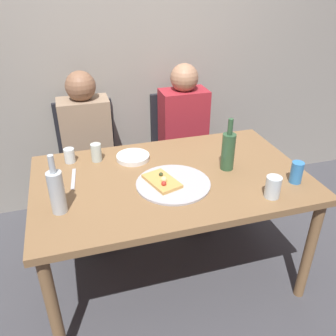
# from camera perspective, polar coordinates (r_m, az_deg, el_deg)

# --- Properties ---
(ground_plane) EXTENTS (8.00, 8.00, 0.00)m
(ground_plane) POSITION_cam_1_polar(r_m,az_deg,el_deg) (2.46, 0.41, -16.25)
(ground_plane) COLOR #424247
(back_wall) EXTENTS (6.00, 0.10, 2.60)m
(back_wall) POSITION_cam_1_polar(r_m,az_deg,el_deg) (2.79, -6.24, 19.76)
(back_wall) COLOR gray
(back_wall) RESTS_ON ground_plane
(dining_table) EXTENTS (1.54, 0.94, 0.74)m
(dining_table) POSITION_cam_1_polar(r_m,az_deg,el_deg) (2.04, 0.47, -3.09)
(dining_table) COLOR olive
(dining_table) RESTS_ON ground_plane
(pizza_tray) EXTENTS (0.41, 0.41, 0.01)m
(pizza_tray) POSITION_cam_1_polar(r_m,az_deg,el_deg) (1.92, 0.85, -2.55)
(pizza_tray) COLOR #ADADB2
(pizza_tray) RESTS_ON dining_table
(pizza_slice_last) EXTENTS (0.19, 0.25, 0.05)m
(pizza_slice_last) POSITION_cam_1_polar(r_m,az_deg,el_deg) (1.91, -0.97, -2.11)
(pizza_slice_last) COLOR tan
(pizza_slice_last) RESTS_ON pizza_tray
(wine_bottle) EXTENTS (0.07, 0.07, 0.31)m
(wine_bottle) POSITION_cam_1_polar(r_m,az_deg,el_deg) (1.74, -17.59, -3.57)
(wine_bottle) COLOR #B2BCC1
(wine_bottle) RESTS_ON dining_table
(beer_bottle) EXTENTS (0.08, 0.08, 0.31)m
(beer_bottle) POSITION_cam_1_polar(r_m,az_deg,el_deg) (2.05, 9.72, 2.83)
(beer_bottle) COLOR #2D5133
(beer_bottle) RESTS_ON dining_table
(tumbler_near) EXTENTS (0.06, 0.06, 0.09)m
(tumbler_near) POSITION_cam_1_polar(r_m,az_deg,el_deg) (2.21, -15.67, 1.97)
(tumbler_near) COLOR silver
(tumbler_near) RESTS_ON dining_table
(tumbler_far) EXTENTS (0.06, 0.06, 0.11)m
(tumbler_far) POSITION_cam_1_polar(r_m,az_deg,el_deg) (2.18, -11.54, 2.49)
(tumbler_far) COLOR #B7C6BC
(tumbler_far) RESTS_ON dining_table
(wine_glass) EXTENTS (0.08, 0.08, 0.12)m
(wine_glass) POSITION_cam_1_polar(r_m,az_deg,el_deg) (1.87, 16.64, -2.97)
(wine_glass) COLOR silver
(wine_glass) RESTS_ON dining_table
(soda_can) EXTENTS (0.07, 0.07, 0.12)m
(soda_can) POSITION_cam_1_polar(r_m,az_deg,el_deg) (2.04, 20.12, -0.67)
(soda_can) COLOR #337AC1
(soda_can) RESTS_ON dining_table
(plate_stack) EXTENTS (0.20, 0.20, 0.03)m
(plate_stack) POSITION_cam_1_polar(r_m,az_deg,el_deg) (2.18, -5.69, 1.76)
(plate_stack) COLOR white
(plate_stack) RESTS_ON dining_table
(table_knife) EXTENTS (0.04, 0.22, 0.01)m
(table_knife) POSITION_cam_1_polar(r_m,az_deg,el_deg) (2.04, -15.07, -1.68)
(table_knife) COLOR #B7B7BC
(table_knife) RESTS_ON dining_table
(chair_left) EXTENTS (0.44, 0.44, 0.90)m
(chair_left) POSITION_cam_1_polar(r_m,az_deg,el_deg) (2.81, -12.75, 2.30)
(chair_left) COLOR black
(chair_left) RESTS_ON ground_plane
(chair_right) EXTENTS (0.44, 0.44, 0.90)m
(chair_right) POSITION_cam_1_polar(r_m,az_deg,el_deg) (2.94, 2.04, 4.27)
(chair_right) COLOR black
(chair_right) RESTS_ON ground_plane
(guest_in_sweater) EXTENTS (0.36, 0.56, 1.17)m
(guest_in_sweater) POSITION_cam_1_polar(r_m,az_deg,el_deg) (2.62, -12.75, 3.34)
(guest_in_sweater) COLOR #937A60
(guest_in_sweater) RESTS_ON ground_plane
(guest_in_beanie) EXTENTS (0.36, 0.56, 1.17)m
(guest_in_beanie) POSITION_cam_1_polar(r_m,az_deg,el_deg) (2.75, 3.08, 5.39)
(guest_in_beanie) COLOR maroon
(guest_in_beanie) RESTS_ON ground_plane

